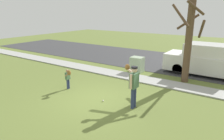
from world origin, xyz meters
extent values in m
plane|color=olive|center=(0.00, 3.50, 0.00)|extent=(48.00, 48.00, 0.00)
cube|color=#A3A39E|center=(0.00, 3.60, 0.03)|extent=(36.00, 1.20, 0.06)
cube|color=#38383A|center=(0.00, 8.60, 0.01)|extent=(36.00, 6.80, 0.02)
cylinder|color=navy|center=(1.73, 0.09, 0.43)|extent=(0.14, 0.14, 0.86)
cylinder|color=navy|center=(1.73, 0.26, 0.43)|extent=(0.14, 0.14, 0.86)
cube|color=#4C7251|center=(1.73, 0.17, 1.17)|extent=(0.24, 0.41, 0.61)
sphere|color=beige|center=(1.73, 0.17, 1.60)|extent=(0.23, 0.23, 0.23)
cylinder|color=black|center=(1.73, 0.17, 1.69)|extent=(0.24, 0.24, 0.07)
cylinder|color=beige|center=(1.73, -0.08, 1.18)|extent=(0.10, 0.10, 0.57)
cylinder|color=beige|center=(1.47, 0.43, 1.38)|extent=(0.53, 0.10, 0.41)
ellipsoid|color=brown|center=(1.27, 0.43, 1.57)|extent=(0.22, 0.14, 0.26)
cylinder|color=navy|center=(-1.98, 0.25, 0.25)|extent=(0.08, 0.08, 0.51)
cylinder|color=navy|center=(-1.98, 0.15, 0.25)|extent=(0.08, 0.08, 0.51)
cube|color=#4C7251|center=(-1.98, 0.20, 0.69)|extent=(0.14, 0.24, 0.36)
sphere|color=#A87A5B|center=(-1.98, 0.20, 0.95)|extent=(0.14, 0.14, 0.14)
cylinder|color=#A87A5B|center=(-1.98, 0.35, 0.70)|extent=(0.06, 0.06, 0.34)
cylinder|color=#A87A5B|center=(-1.83, 0.04, 0.82)|extent=(0.31, 0.06, 0.24)
ellipsoid|color=brown|center=(-1.71, 0.04, 0.93)|extent=(0.22, 0.14, 0.26)
sphere|color=white|center=(0.37, -0.04, 0.04)|extent=(0.07, 0.07, 0.07)
cube|color=#9EB293|center=(-0.52, 4.84, 0.48)|extent=(0.79, 0.66, 0.96)
cylinder|color=brown|center=(2.58, 4.59, 2.21)|extent=(0.37, 0.37, 4.41)
cylinder|color=brown|center=(3.11, 4.76, 2.87)|extent=(0.53, 1.36, 1.02)
cylinder|color=brown|center=(2.35, 4.98, 3.22)|extent=(1.05, 0.69, 0.85)
cylinder|color=brown|center=(2.16, 4.12, 3.57)|extent=(1.26, 1.11, 1.14)
cylinder|color=brown|center=(2.82, 4.29, 3.93)|extent=(0.84, 0.72, 0.74)
cube|color=silver|center=(3.37, 6.64, 0.70)|extent=(5.00, 1.95, 1.00)
cube|color=silver|center=(3.37, 6.64, 1.55)|extent=(2.75, 1.79, 0.70)
cylinder|color=black|center=(1.82, 7.50, 0.34)|extent=(0.64, 0.22, 0.64)
cylinder|color=black|center=(1.82, 5.77, 0.34)|extent=(0.64, 0.22, 0.64)
camera|label=1|loc=(5.21, -6.54, 3.77)|focal=32.65mm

